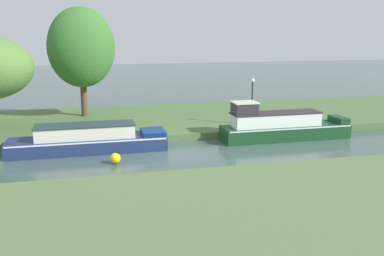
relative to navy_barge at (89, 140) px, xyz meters
The scene contains 9 objects.
ground_plane 4.11m from the navy_barge, 17.17° to the right, with size 120.00×120.00×0.00m, color #3D534C.
riverbank_far 6.99m from the navy_barge, 56.19° to the left, with size 72.00×10.00×0.40m, color #4B6B3B.
riverbank_near 10.92m from the navy_barge, 69.15° to the right, with size 72.00×10.00×0.40m, color #587044.
navy_barge is the anchor object (origin of this frame).
forest_narrowboat 10.35m from the navy_barge, ahead, with size 7.19×1.71×2.18m.
willow_tree_centre 8.15m from the navy_barge, 91.40° to the left, with size 4.17×3.41×6.97m.
lamp_post 9.82m from the navy_barge, 12.73° to the left, with size 0.24×0.24×2.78m.
mooring_post_near 1.62m from the navy_barge, 115.96° to the left, with size 0.20×0.20×0.56m, color brown.
channel_buoy 2.71m from the navy_barge, 65.68° to the right, with size 0.49×0.49×0.49m, color yellow.
Camera 1 is at (-3.89, -20.36, 5.86)m, focal length 40.64 mm.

